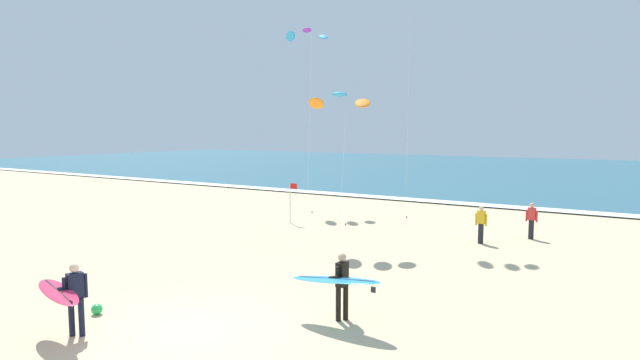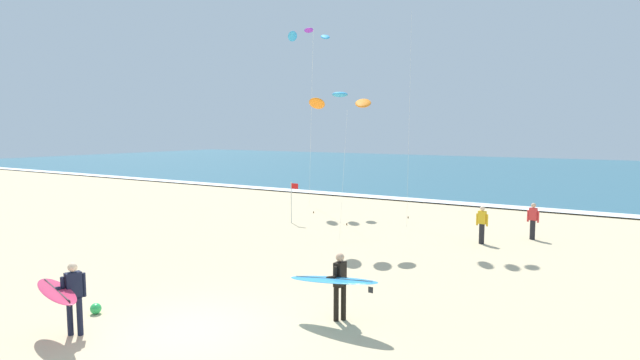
% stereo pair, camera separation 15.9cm
% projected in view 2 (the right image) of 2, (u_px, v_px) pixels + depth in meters
% --- Properties ---
extents(ground_plane, '(160.00, 160.00, 0.00)m').
position_uv_depth(ground_plane, '(188.00, 330.00, 11.96)').
color(ground_plane, '#D1BA8E').
extents(ocean_water, '(160.00, 60.00, 0.08)m').
position_uv_depth(ocean_water, '(542.00, 172.00, 57.04)').
color(ocean_water, '#2D6075').
rests_on(ocean_water, ground).
extents(shoreline_foam, '(160.00, 1.49, 0.01)m').
position_uv_depth(shoreline_foam, '(469.00, 204.00, 31.96)').
color(shoreline_foam, white).
rests_on(shoreline_foam, ocean_water).
extents(surfer_lead, '(2.04, 1.13, 1.71)m').
position_uv_depth(surfer_lead, '(66.00, 293.00, 11.43)').
color(surfer_lead, black).
rests_on(surfer_lead, ground).
extents(surfer_trailing, '(2.43, 0.93, 1.71)m').
position_uv_depth(surfer_trailing, '(336.00, 281.00, 12.29)').
color(surfer_trailing, black).
rests_on(surfer_trailing, ground).
extents(kite_arc_violet_near, '(3.43, 3.90, 10.93)m').
position_uv_depth(kite_arc_violet_near, '(309.00, 35.00, 31.02)').
color(kite_arc_violet_near, '#2D99DB').
rests_on(kite_arc_violet_near, ground).
extents(kite_arc_cobalt_mid, '(3.07, 4.70, 6.27)m').
position_uv_depth(kite_arc_cobalt_mid, '(340.00, 101.00, 20.66)').
color(kite_arc_cobalt_mid, orange).
rests_on(kite_arc_cobalt_mid, ground).
extents(bystander_red_top, '(0.50, 0.22, 1.59)m').
position_uv_depth(bystander_red_top, '(533.00, 221.00, 21.80)').
color(bystander_red_top, black).
rests_on(bystander_red_top, ground).
extents(bystander_yellow_top, '(0.50, 0.22, 1.59)m').
position_uv_depth(bystander_yellow_top, '(482.00, 225.00, 20.96)').
color(bystander_yellow_top, black).
rests_on(bystander_yellow_top, ground).
extents(lifeguard_flag, '(0.45, 0.05, 2.10)m').
position_uv_depth(lifeguard_flag, '(292.00, 198.00, 25.64)').
color(lifeguard_flag, silver).
rests_on(lifeguard_flag, ground).
extents(beach_ball, '(0.28, 0.28, 0.28)m').
position_uv_depth(beach_ball, '(96.00, 309.00, 12.98)').
color(beach_ball, green).
rests_on(beach_ball, ground).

